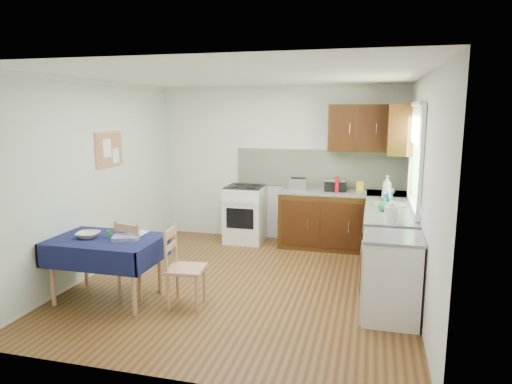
% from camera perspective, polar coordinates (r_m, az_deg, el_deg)
% --- Properties ---
extents(floor, '(4.20, 4.20, 0.00)m').
position_cam_1_polar(floor, '(5.75, -1.43, -11.40)').
color(floor, '#4B2B14').
rests_on(floor, ground).
extents(ceiling, '(4.00, 4.20, 0.02)m').
position_cam_1_polar(ceiling, '(5.36, -1.56, 14.31)').
color(ceiling, white).
rests_on(ceiling, wall_back).
extents(wall_back, '(4.00, 0.02, 2.50)m').
position_cam_1_polar(wall_back, '(7.44, 2.96, 3.51)').
color(wall_back, silver).
rests_on(wall_back, ground).
extents(wall_front, '(4.00, 0.02, 2.50)m').
position_cam_1_polar(wall_front, '(3.49, -11.04, -4.39)').
color(wall_front, silver).
rests_on(wall_front, ground).
extents(wall_left, '(0.02, 4.20, 2.50)m').
position_cam_1_polar(wall_left, '(6.26, -19.39, 1.67)').
color(wall_left, silver).
rests_on(wall_left, ground).
extents(wall_right, '(0.02, 4.20, 2.50)m').
position_cam_1_polar(wall_right, '(5.24, 20.05, 0.06)').
color(wall_right, silver).
rests_on(wall_right, ground).
extents(base_cabinets, '(1.90, 2.30, 0.86)m').
position_cam_1_polar(base_cabinets, '(6.62, 13.03, -4.83)').
color(base_cabinets, black).
rests_on(base_cabinets, ground).
extents(worktop_back, '(1.90, 0.60, 0.04)m').
position_cam_1_polar(worktop_back, '(7.06, 10.82, -0.06)').
color(worktop_back, slate).
rests_on(worktop_back, base_cabinets).
extents(worktop_right, '(0.60, 1.70, 0.04)m').
position_cam_1_polar(worktop_right, '(5.92, 16.36, -2.26)').
color(worktop_right, slate).
rests_on(worktop_right, base_cabinets).
extents(worktop_corner, '(0.60, 0.60, 0.04)m').
position_cam_1_polar(worktop_corner, '(7.05, 16.09, -0.29)').
color(worktop_corner, slate).
rests_on(worktop_corner, base_cabinets).
extents(splashback, '(2.70, 0.02, 0.60)m').
position_cam_1_polar(splashback, '(7.33, 7.92, 2.93)').
color(splashback, silver).
rests_on(splashback, wall_back).
extents(upper_cabinets, '(1.20, 0.85, 0.70)m').
position_cam_1_polar(upper_cabinets, '(6.94, 15.03, 7.67)').
color(upper_cabinets, black).
rests_on(upper_cabinets, wall_back).
extents(stove, '(0.60, 0.61, 0.92)m').
position_cam_1_polar(stove, '(7.40, -1.37, -2.73)').
color(stove, white).
rests_on(stove, ground).
extents(window, '(0.04, 1.48, 1.26)m').
position_cam_1_polar(window, '(5.88, 19.38, 5.09)').
color(window, '#284F20').
rests_on(window, wall_right).
extents(fridge, '(0.58, 0.60, 0.89)m').
position_cam_1_polar(fridge, '(4.89, 16.51, -10.26)').
color(fridge, white).
rests_on(fridge, ground).
extents(corkboard, '(0.04, 0.62, 0.47)m').
position_cam_1_polar(corkboard, '(6.46, -17.88, 5.12)').
color(corkboard, tan).
rests_on(corkboard, wall_left).
extents(dining_table, '(1.19, 0.80, 0.72)m').
position_cam_1_polar(dining_table, '(5.38, -18.21, -6.58)').
color(dining_table, '#0E163A').
rests_on(dining_table, ground).
extents(chair_far, '(0.48, 0.48, 0.89)m').
position_cam_1_polar(chair_far, '(5.44, -14.80, -7.73)').
color(chair_far, tan).
rests_on(chair_far, ground).
extents(chair_near, '(0.43, 0.43, 0.88)m').
position_cam_1_polar(chair_near, '(5.07, -9.23, -8.96)').
color(chair_near, tan).
rests_on(chair_near, ground).
extents(toaster, '(0.26, 0.16, 0.20)m').
position_cam_1_polar(toaster, '(7.03, 5.31, 0.97)').
color(toaster, silver).
rests_on(toaster, worktop_back).
extents(sandwich_press, '(0.32, 0.27, 0.18)m').
position_cam_1_polar(sandwich_press, '(7.08, 9.91, 0.90)').
color(sandwich_press, black).
rests_on(sandwich_press, worktop_back).
extents(sauce_bottle, '(0.06, 0.06, 0.24)m').
position_cam_1_polar(sauce_bottle, '(6.89, 10.08, 0.91)').
color(sauce_bottle, red).
rests_on(sauce_bottle, worktop_back).
extents(yellow_packet, '(0.12, 0.11, 0.14)m').
position_cam_1_polar(yellow_packet, '(7.14, 12.87, 0.72)').
color(yellow_packet, yellow).
rests_on(yellow_packet, worktop_back).
extents(dish_rack, '(0.40, 0.30, 0.19)m').
position_cam_1_polar(dish_rack, '(6.16, 16.35, -1.38)').
color(dish_rack, gray).
rests_on(dish_rack, worktop_right).
extents(kettle, '(0.15, 0.15, 0.25)m').
position_cam_1_polar(kettle, '(5.16, 16.57, -2.58)').
color(kettle, white).
rests_on(kettle, worktop_right).
extents(cup, '(0.15, 0.15, 0.09)m').
position_cam_1_polar(cup, '(6.94, 16.50, 0.05)').
color(cup, white).
rests_on(cup, worktop_back).
extents(soap_bottle_a, '(0.17, 0.18, 0.33)m').
position_cam_1_polar(soap_bottle_a, '(6.53, 16.03, 0.56)').
color(soap_bottle_a, white).
rests_on(soap_bottle_a, worktop_right).
extents(soap_bottle_b, '(0.12, 0.12, 0.18)m').
position_cam_1_polar(soap_bottle_b, '(6.21, 16.16, -0.62)').
color(soap_bottle_b, blue).
rests_on(soap_bottle_b, worktop_right).
extents(soap_bottle_c, '(0.18, 0.18, 0.17)m').
position_cam_1_polar(soap_bottle_c, '(5.75, 15.69, -1.51)').
color(soap_bottle_c, '#227F38').
rests_on(soap_bottle_c, worktop_right).
extents(plate_bowl, '(0.29, 0.29, 0.06)m').
position_cam_1_polar(plate_bowl, '(5.43, -20.24, -5.06)').
color(plate_bowl, beige).
rests_on(plate_bowl, dining_table).
extents(book, '(0.17, 0.23, 0.02)m').
position_cam_1_polar(book, '(5.45, -15.26, -4.96)').
color(book, white).
rests_on(book, dining_table).
extents(spice_jar, '(0.04, 0.04, 0.08)m').
position_cam_1_polar(spice_jar, '(5.35, -17.92, -5.03)').
color(spice_jar, '#268C34').
rests_on(spice_jar, dining_table).
extents(tea_towel, '(0.32, 0.29, 0.05)m').
position_cam_1_polar(tea_towel, '(5.21, -15.99, -5.53)').
color(tea_towel, navy).
rests_on(tea_towel, dining_table).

